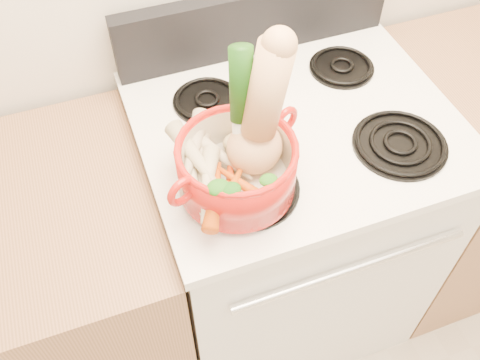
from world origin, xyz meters
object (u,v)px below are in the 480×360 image
object	(u,v)px
stove_body	(285,231)
squash	(270,109)
leek	(243,110)
dutch_oven	(237,167)

from	to	relation	value
stove_body	squash	bearing A→B (deg)	-136.80
squash	leek	bearing A→B (deg)	145.57
dutch_oven	leek	world-z (taller)	leek
leek	stove_body	bearing A→B (deg)	43.49
stove_body	leek	distance (m)	0.72
leek	dutch_oven	bearing A→B (deg)	-111.25
dutch_oven	squash	xyz separation A→B (m)	(0.08, 0.02, 0.12)
stove_body	leek	size ratio (longest dim) A/B	3.02
stove_body	squash	distance (m)	0.71
dutch_oven	squash	bearing A→B (deg)	-5.24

